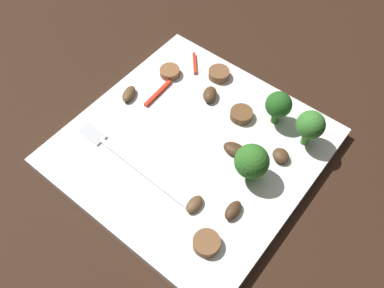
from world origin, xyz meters
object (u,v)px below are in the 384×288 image
fork (125,159)px  sausage_slice_3 (219,74)px  broccoli_floret_0 (278,105)px  mushroom_3 (210,94)px  pepper_strip_0 (195,63)px  sausage_slice_2 (170,72)px  mushroom_1 (129,94)px  mushroom_0 (233,210)px  mushroom_5 (281,156)px  broccoli_floret_1 (252,162)px  sausage_slice_1 (206,243)px  plate (192,148)px  mushroom_2 (194,204)px  broccoli_floret_2 (311,125)px  sausage_slice_0 (241,114)px  mushroom_4 (235,149)px  pepper_strip_1 (158,93)px

fork → sausage_slice_3: bearing=-90.7°
broccoli_floret_0 → mushroom_3: size_ratio=1.84×
mushroom_3 → pepper_strip_0: 0.07m
sausage_slice_2 → pepper_strip_0: sausage_slice_2 is taller
mushroom_1 → mushroom_0: bearing=166.0°
mushroom_0 → mushroom_5: bearing=-92.2°
broccoli_floret_0 → mushroom_0: size_ratio=1.89×
broccoli_floret_1 → mushroom_3: bearing=-32.1°
sausage_slice_1 → mushroom_1: bearing=-25.7°
plate → mushroom_0: 0.10m
broccoli_floret_0 → mushroom_5: (-0.04, 0.04, -0.03)m
plate → mushroom_2: mushroom_2 is taller
broccoli_floret_2 → sausage_slice_2: (0.21, 0.02, -0.03)m
fork → broccoli_floret_0: size_ratio=3.62×
sausage_slice_0 → fork: bearing=63.0°
sausage_slice_3 → mushroom_0: (-0.14, 0.16, -0.00)m
mushroom_2 → fork: bearing=2.2°
fork → mushroom_5: (-0.15, -0.12, 0.00)m
broccoli_floret_2 → mushroom_2: size_ratio=2.17×
mushroom_4 → pepper_strip_1: (0.14, -0.01, -0.00)m
mushroom_3 → mushroom_4: 0.09m
broccoli_floret_1 → pepper_strip_0: (0.17, -0.11, -0.03)m
broccoli_floret_0 → mushroom_3: 0.10m
sausage_slice_0 → sausage_slice_3: size_ratio=1.00×
plate → broccoli_floret_0: 0.12m
fork → broccoli_floret_1: (-0.13, -0.07, 0.03)m
broccoli_floret_2 → mushroom_3: (0.14, 0.02, -0.03)m
sausage_slice_3 → pepper_strip_0: (0.04, 0.00, -0.00)m
broccoli_floret_1 → mushroom_5: 0.05m
broccoli_floret_1 → mushroom_4: bearing=-28.8°
sausage_slice_0 → mushroom_1: 0.15m
plate → mushroom_0: size_ratio=11.08×
broccoli_floret_1 → sausage_slice_1: size_ratio=1.80×
pepper_strip_0 → plate: bearing=127.1°
mushroom_1 → plate: bearing=176.1°
sausage_slice_3 → pepper_strip_1: 0.09m
sausage_slice_0 → broccoli_floret_2: bearing=-169.2°
mushroom_1 → mushroom_5: bearing=-168.7°
broccoli_floret_0 → pepper_strip_1: size_ratio=0.92×
sausage_slice_3 → mushroom_5: bearing=155.8°
sausage_slice_1 → sausage_slice_2: sausage_slice_1 is taller
sausage_slice_0 → mushroom_2: sausage_slice_0 is taller
sausage_slice_2 → mushroom_0: (-0.19, 0.12, 0.00)m
sausage_slice_0 → sausage_slice_1: same height
broccoli_floret_0 → mushroom_4: 0.08m
sausage_slice_3 → mushroom_2: 0.20m
broccoli_floret_0 → pepper_strip_1: broccoli_floret_0 is taller
sausage_slice_2 → mushroom_0: same height
broccoli_floret_0 → mushroom_5: broccoli_floret_0 is taller
sausage_slice_2 → mushroom_2: (-0.15, 0.14, -0.00)m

